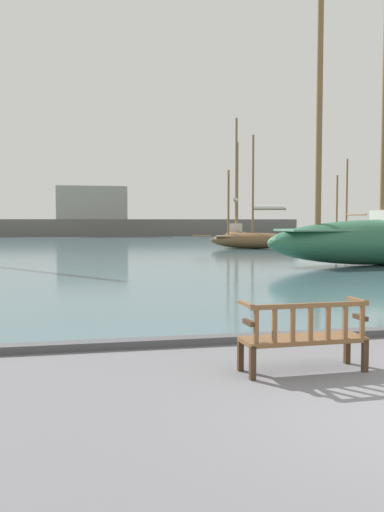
# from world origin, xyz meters

# --- Properties ---
(harbor_water) EXTENTS (100.00, 80.00, 0.08)m
(harbor_water) POSITION_xyz_m (0.00, 44.00, 0.04)
(harbor_water) COLOR #476670
(harbor_water) RESTS_ON ground
(quay_edge_kerb) EXTENTS (40.00, 0.30, 0.12)m
(quay_edge_kerb) POSITION_xyz_m (0.00, 3.85, 0.06)
(quay_edge_kerb) COLOR #4C4C50
(quay_edge_kerb) RESTS_ON ground
(park_bench) EXTENTS (1.62, 0.57, 0.92)m
(park_bench) POSITION_xyz_m (-0.58, 1.95, 0.47)
(park_bench) COLOR #3D2A19
(park_bench) RESTS_ON ground
(sailboat_distant_harbor) EXTENTS (6.93, 3.34, 7.47)m
(sailboat_distant_harbor) POSITION_xyz_m (8.58, 31.17, 0.72)
(sailboat_distant_harbor) COLOR brown
(sailboat_distant_harbor) RESTS_ON harbor_water
(sailboat_mid_starboard) EXTENTS (1.77, 6.96, 6.93)m
(sailboat_mid_starboard) POSITION_xyz_m (19.02, 38.38, 0.73)
(sailboat_mid_starboard) COLOR black
(sailboat_mid_starboard) RESTS_ON harbor_water
(sailboat_far_port) EXTENTS (4.02, 7.10, 10.13)m
(sailboat_far_port) POSITION_xyz_m (9.87, 39.76, 0.89)
(sailboat_far_port) COLOR brown
(sailboat_far_port) RESTS_ON harbor_water
(far_breakwater) EXTENTS (49.57, 2.40, 6.00)m
(far_breakwater) POSITION_xyz_m (-0.14, 63.99, 1.66)
(far_breakwater) COLOR #66605B
(far_breakwater) RESTS_ON ground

